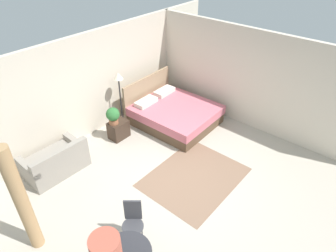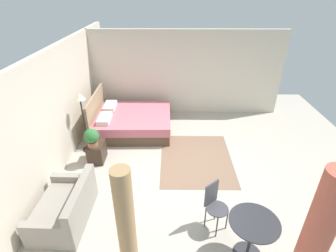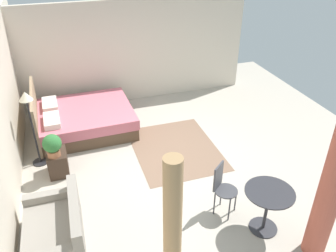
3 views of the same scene
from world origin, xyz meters
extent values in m
cube|color=#B2A899|center=(0.00, 0.00, -0.01)|extent=(9.01, 8.89, 0.02)
cube|color=beige|center=(0.00, 2.95, 1.30)|extent=(9.01, 0.12, 2.60)
cube|color=beige|center=(3.00, 0.00, 1.30)|extent=(0.12, 5.89, 2.60)
cube|color=#7F604C|center=(0.33, -0.17, 0.00)|extent=(2.14, 1.70, 0.01)
cube|color=brown|center=(1.73, 1.50, 0.14)|extent=(1.82, 2.05, 0.28)
cube|color=#C66675|center=(1.73, 1.50, 0.40)|extent=(1.86, 2.09, 0.23)
cube|color=#997F60|center=(1.71, 2.54, 0.55)|extent=(1.83, 0.10, 1.10)
cube|color=silver|center=(1.33, 2.22, 0.58)|extent=(0.65, 0.33, 0.12)
cube|color=silver|center=(2.11, 2.24, 0.58)|extent=(0.65, 0.33, 0.12)
cube|color=gray|center=(-1.49, 2.34, 0.20)|extent=(1.32, 0.86, 0.39)
cube|color=gray|center=(-1.50, 1.99, 0.57)|extent=(1.30, 0.17, 0.35)
cube|color=gray|center=(-0.91, 2.33, 0.46)|extent=(0.16, 0.83, 0.13)
cube|color=#38281E|center=(0.27, 2.20, 0.23)|extent=(0.48, 0.36, 0.47)
cylinder|color=#935B3D|center=(0.17, 2.23, 0.53)|extent=(0.23, 0.23, 0.13)
sphere|color=#2D6B33|center=(0.17, 2.23, 0.74)|extent=(0.34, 0.34, 0.34)
cylinder|color=black|center=(0.72, 2.55, 0.01)|extent=(0.30, 0.30, 0.02)
cylinder|color=black|center=(0.72, 2.55, 0.70)|extent=(0.04, 0.04, 1.36)
cone|color=beige|center=(0.72, 2.55, 1.47)|extent=(0.25, 0.25, 0.16)
cylinder|color=#2D2D33|center=(-2.17, -0.76, 0.01)|extent=(0.44, 0.44, 0.02)
cylinder|color=#2D2D33|center=(-2.17, -0.76, 0.36)|extent=(0.05, 0.05, 0.73)
cylinder|color=#2D2D33|center=(-2.17, -0.76, 0.74)|extent=(0.73, 0.73, 0.02)
cylinder|color=#3F3F44|center=(-1.84, -0.32, 0.22)|extent=(0.02, 0.02, 0.44)
cylinder|color=#3F3F44|center=(-1.67, -0.52, 0.22)|extent=(0.02, 0.02, 0.44)
cylinder|color=#3F3F44|center=(-1.64, -0.15, 0.22)|extent=(0.02, 0.02, 0.44)
cylinder|color=#3F3F44|center=(-1.48, -0.35, 0.22)|extent=(0.02, 0.02, 0.44)
cylinder|color=#3F3F44|center=(-1.66, -0.33, 0.45)|extent=(0.52, 0.52, 0.02)
cube|color=#3F3F44|center=(-1.54, -0.23, 0.68)|extent=(0.21, 0.25, 0.44)
cylinder|color=#C15B47|center=(-2.75, -1.23, 1.07)|extent=(0.32, 0.32, 2.14)
cylinder|color=tan|center=(-2.75, 0.95, 1.07)|extent=(0.22, 0.22, 2.14)
camera|label=1|loc=(-3.68, -2.83, 4.67)|focal=31.96mm
camera|label=2|loc=(-4.73, 0.45, 3.74)|focal=27.50mm
camera|label=3|loc=(-5.36, 1.85, 4.15)|focal=36.92mm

